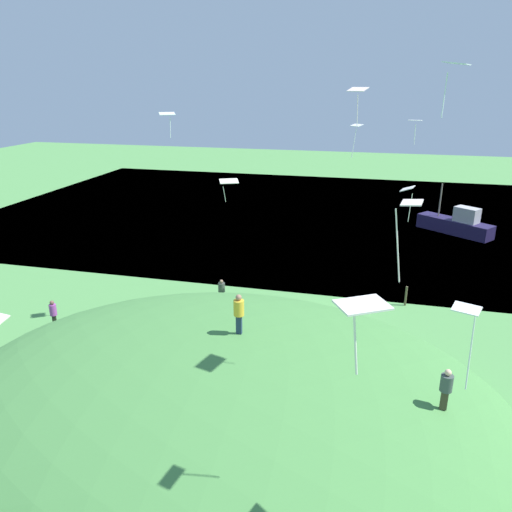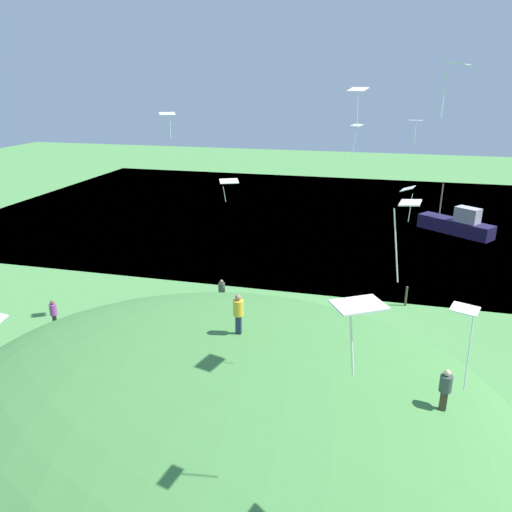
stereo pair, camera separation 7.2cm
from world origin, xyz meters
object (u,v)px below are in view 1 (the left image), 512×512
Objects in this scene: kite_1 at (358,91)px; kite_5 at (415,122)px; person_near_shore at (53,311)px; person_walking_path at (446,385)px; person_with_child at (239,309)px; kite_7 at (229,182)px; boat_on_lake at (456,224)px; kite_2 at (409,212)px; person_on_hilltop at (222,288)px; mooring_post at (406,296)px; kite_6 at (408,190)px; kite_0 at (356,129)px; kite_3 at (467,320)px; kite_4 at (456,66)px; kite_10 at (167,115)px; kite_8 at (362,309)px.

kite_5 is (-1.40, 3.11, -1.59)m from kite_1.
person_near_shore is 21.27m from person_walking_path.
person_with_child is 9.67m from kite_7.
kite_2 is (37.95, -7.18, 10.28)m from boat_on_lake.
person_on_hilltop reaches higher than mooring_post.
kite_6 reaches higher than person_near_shore.
kite_1 is (2.49, 0.08, 2.11)m from kite_0.
kite_3 is 18.11m from kite_5.
kite_4 reaches higher than person_with_child.
boat_on_lake is 24.33m from kite_0.
kite_5 is (-12.59, -1.25, 8.25)m from person_walking_path.
person_on_hilltop is 0.80× the size of kite_2.
kite_7 reaches higher than person_on_hilltop.
kite_2 is at bearing -3.32° from kite_5.
kite_5 is at bearing 114.29° from kite_1.
kite_10 reaches higher than kite_5.
kite_1 is 0.98× the size of kite_2.
boat_on_lake is 35.76m from kite_4.
kite_8 is (43.28, -8.05, 10.13)m from boat_on_lake.
kite_4 reaches higher than kite_7.
kite_0 is (-13.67, -4.43, 7.74)m from person_walking_path.
kite_2 reaches higher than person_near_shore.
boat_on_lake is 32.85m from kite_10.
kite_7 is at bearing -74.89° from kite_6.
person_walking_path is (33.46, -4.94, 2.86)m from boat_on_lake.
kite_2 is 6.52m from kite_4.
kite_6 is at bearing 105.11° from kite_7.
kite_2 is 5.40m from kite_8.
kite_3 is (38.69, -5.68, 7.99)m from boat_on_lake.
person_near_shore is at bearing -68.62° from kite_6.
kite_1 is 14.07m from mooring_post.
kite_2 is at bearing 40.99° from kite_10.
kite_6 is at bearing -19.63° from mooring_post.
kite_8 is at bearing 30.33° from kite_10.
person_walking_path is 0.83× the size of kite_1.
kite_6 is at bearing -178.67° from kite_4.
mooring_post is at bearing 135.28° from kite_1.
kite_5 reaches higher than person_on_hilltop.
person_walking_path is 1.00× the size of kite_4.
kite_0 reaches higher than boat_on_lake.
kite_6 is at bearing -69.72° from boat_on_lake.
person_with_child is 1.10× the size of person_walking_path.
boat_on_lake is 37.72m from person_near_shore.
mooring_post is (-15.07, -0.51, -3.12)m from person_walking_path.
kite_5 reaches higher than person_walking_path.
kite_5 reaches higher than kite_7.
person_with_child reaches higher than person_near_shore.
kite_0 is 10.85m from kite_10.
person_with_child is 1.11× the size of person_on_hilltop.
kite_2 is 17.85m from kite_6.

